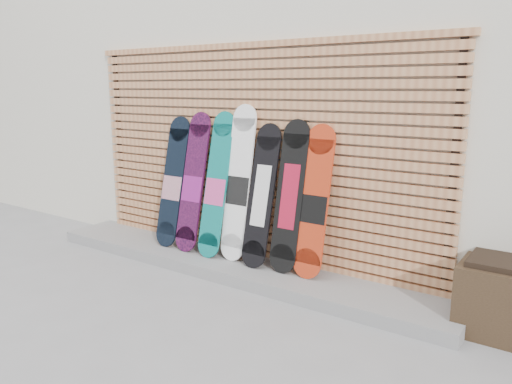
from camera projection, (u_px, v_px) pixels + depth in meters
ground at (200, 297)px, 4.51m from camera, size 80.00×80.00×0.00m
building at (398, 92)px, 6.68m from camera, size 12.00×5.00×3.60m
concrete_step at (233, 265)px, 5.13m from camera, size 4.60×0.70×0.12m
slat_wall at (249, 152)px, 5.13m from camera, size 4.26×0.08×2.29m
snowboard_0 at (173, 182)px, 5.54m from camera, size 0.28×0.36×1.43m
snowboard_1 at (193, 183)px, 5.36m from camera, size 0.28×0.36×1.48m
snowboard_2 at (216, 186)px, 5.17m from camera, size 0.27×0.37×1.50m
snowboard_3 at (238, 184)px, 5.05m from camera, size 0.28×0.30×1.58m
snowboard_4 at (261, 196)px, 4.88m from camera, size 0.27×0.36×1.40m
snowboard_5 at (290, 197)px, 4.72m from camera, size 0.28×0.31×1.45m
snowboard_6 at (314, 203)px, 4.58m from camera, size 0.29×0.30×1.41m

